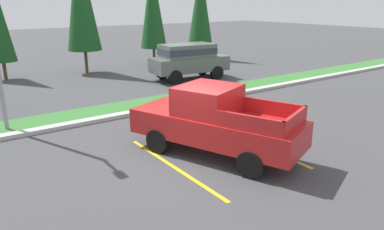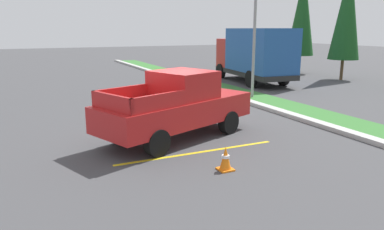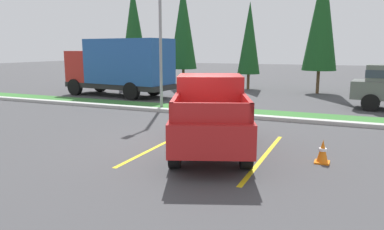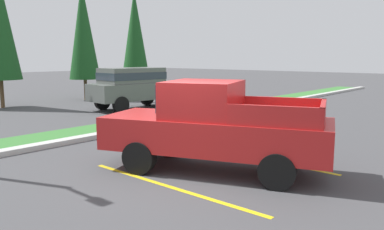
% 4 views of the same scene
% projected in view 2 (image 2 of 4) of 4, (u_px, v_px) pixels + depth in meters
% --- Properties ---
extents(ground_plane, '(120.00, 120.00, 0.00)m').
position_uv_depth(ground_plane, '(171.00, 130.00, 12.54)').
color(ground_plane, '#424244').
extents(parking_line_near, '(0.12, 4.80, 0.01)m').
position_uv_depth(parking_line_near, '(160.00, 126.00, 13.01)').
color(parking_line_near, yellow).
rests_on(parking_line_near, ground).
extents(parking_line_far, '(0.12, 4.80, 0.01)m').
position_uv_depth(parking_line_far, '(198.00, 152.00, 10.28)').
color(parking_line_far, yellow).
rests_on(parking_line_far, ground).
extents(curb_strip, '(56.00, 0.40, 0.15)m').
position_uv_depth(curb_strip, '(288.00, 114.00, 14.59)').
color(curb_strip, '#B2B2AD').
rests_on(curb_strip, ground).
extents(grass_median, '(56.00, 1.80, 0.06)m').
position_uv_depth(grass_median, '(310.00, 113.00, 15.05)').
color(grass_median, '#387533').
rests_on(grass_median, ground).
extents(pickup_truck_main, '(3.65, 5.55, 2.10)m').
position_uv_depth(pickup_truck_main, '(178.00, 106.00, 11.44)').
color(pickup_truck_main, black).
rests_on(pickup_truck_main, ground).
extents(cargo_truck_distant, '(7.00, 3.09, 3.40)m').
position_uv_depth(cargo_truck_distant, '(255.00, 54.00, 23.17)').
color(cargo_truck_distant, black).
rests_on(cargo_truck_distant, ground).
extents(street_light, '(0.24, 1.49, 6.60)m').
position_uv_depth(street_light, '(252.00, 18.00, 17.44)').
color(street_light, gray).
rests_on(street_light, ground).
extents(cypress_tree_leftmost, '(2.00, 2.00, 7.70)m').
position_uv_depth(cypress_tree_leftmost, '(302.00, 13.00, 27.58)').
color(cypress_tree_leftmost, brown).
rests_on(cypress_tree_leftmost, ground).
extents(cypress_tree_left_inner, '(1.99, 1.99, 7.64)m').
position_uv_depth(cypress_tree_left_inner, '(347.00, 11.00, 23.96)').
color(cypress_tree_left_inner, brown).
rests_on(cypress_tree_left_inner, ground).
extents(traffic_cone, '(0.36, 0.36, 0.60)m').
position_uv_depth(traffic_cone, '(226.00, 159.00, 8.94)').
color(traffic_cone, orange).
rests_on(traffic_cone, ground).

